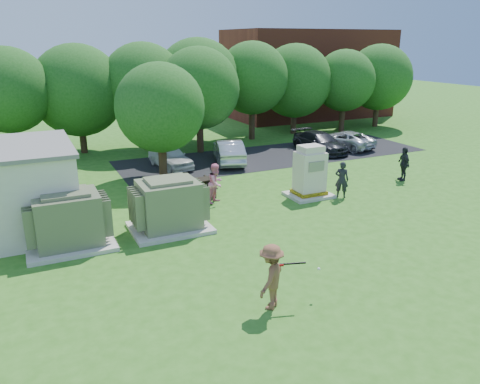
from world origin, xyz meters
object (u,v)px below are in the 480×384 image
transformer_right (169,206)px  person_at_picnic (216,183)px  picnic_table (194,186)px  car_white (170,157)px  generator_cabinet (310,174)px  transformer_left (68,221)px  car_dark (320,142)px  car_silver_b (344,140)px  batter (271,277)px  car_silver_a (229,151)px  person_by_generator (342,180)px  person_walking_right (404,164)px

transformer_right → person_at_picnic: bearing=37.6°
transformer_right → picnic_table: (2.25, 3.46, -0.47)m
car_white → generator_cabinet: bearing=-69.9°
generator_cabinet → person_at_picnic: size_ratio=1.35×
transformer_left → transformer_right: size_ratio=1.00×
transformer_right → car_dark: (12.96, 8.67, -0.32)m
person_at_picnic → car_silver_b: bearing=-7.6°
generator_cabinet → car_dark: size_ratio=0.55×
transformer_left → car_silver_b: transformer_left is taller
transformer_left → generator_cabinet: bearing=5.9°
batter → transformer_right: bearing=-122.9°
car_silver_b → car_silver_a: bearing=-12.2°
car_silver_a → car_silver_b: size_ratio=1.01×
transformer_left → generator_cabinet: 10.94m
generator_cabinet → person_by_generator: (1.29, -0.76, -0.21)m
generator_cabinet → batter: size_ratio=1.31×
batter → person_walking_right: size_ratio=1.05×
person_at_picnic → generator_cabinet: bearing=-50.3°
car_silver_a → car_dark: 6.63m
transformer_left → person_at_picnic: 6.94m
person_walking_right → car_silver_b: 7.87m
person_walking_right → car_silver_b: bearing=-178.1°
car_white → car_silver_a: bearing=-16.4°
generator_cabinet → car_silver_b: bearing=44.3°
person_by_generator → batter: bearing=85.1°
batter → person_at_picnic: batter is taller
transformer_right → person_walking_right: bearing=5.6°
transformer_right → person_by_generator: (8.47, 0.37, -0.10)m
car_silver_a → person_at_picnic: bearing=77.6°
person_at_picnic → car_dark: size_ratio=0.41×
picnic_table → person_walking_right: size_ratio=1.06×
person_walking_right → picnic_table: bearing=-84.7°
car_silver_a → generator_cabinet: bearing=112.6°
transformer_right → batter: 6.67m
picnic_table → person_at_picnic: size_ratio=1.03×
generator_cabinet → car_dark: bearing=52.5°
person_by_generator → car_white: 10.35m
picnic_table → batter: bearing=-97.9°
transformer_right → car_silver_b: transformer_right is taller
person_walking_right → car_silver_a: person_walking_right is taller
transformer_left → person_by_generator: transformer_left is taller
person_walking_right → car_dark: 7.38m
person_walking_right → car_white: bearing=-110.4°
transformer_right → car_silver_a: transformer_right is taller
person_by_generator → person_at_picnic: bearing=24.4°
car_silver_a → car_dark: size_ratio=0.96×
transformer_right → car_silver_a: bearing=53.6°
person_walking_right → transformer_right: bearing=-67.9°
person_by_generator → car_silver_b: 10.83m
person_walking_right → car_white: (-10.31, 7.75, -0.26)m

